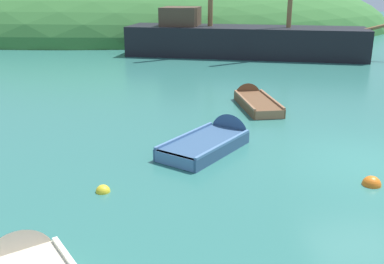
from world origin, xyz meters
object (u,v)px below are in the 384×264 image
Objects in this scene: sailing_ship at (242,45)px; rowboat_portside at (253,101)px; buoy_yellow at (103,192)px; buoy_orange at (371,185)px; rowboat_outer_right at (216,141)px.

rowboat_portside is (-2.08, -11.31, -0.58)m from sailing_ship.
rowboat_portside reaches higher than buoy_yellow.
buoy_orange is 1.33× the size of buoy_yellow.
sailing_ship reaches higher than rowboat_outer_right.
rowboat_portside is 1.08× the size of rowboat_outer_right.
buoy_yellow is at bearing 142.40° from rowboat_portside.
rowboat_outer_right is at bearing 42.05° from buoy_yellow.
sailing_ship is 40.15× the size of buoy_orange.
sailing_ship is 18.47m from buoy_orange.
buoy_orange is at bearing -76.13° from sailing_ship.
rowboat_outer_right reaches higher than buoy_orange.
rowboat_portside is 7.17m from buoy_orange.
buoy_yellow is (-4.95, -6.78, -0.09)m from rowboat_portside.
buoy_yellow is at bearing -93.69° from sailing_ship.
rowboat_outer_right is at bearing -87.46° from sailing_ship.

